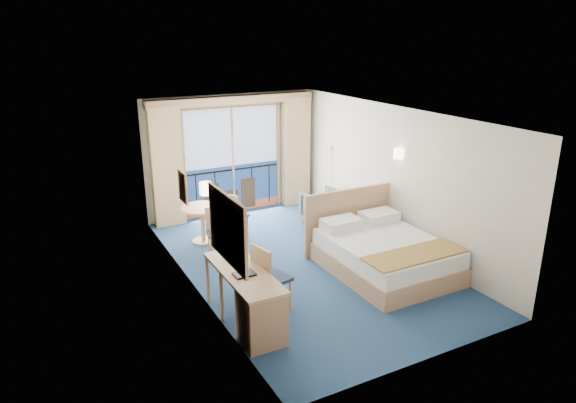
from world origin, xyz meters
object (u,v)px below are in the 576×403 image
object	(u,v)px
nightstand	(365,224)
desk	(258,309)
bed	(383,252)
floor_lamp	(326,163)
desk_chair	(268,275)
armchair	(324,207)
round_table	(202,215)
table_chair_a	(233,214)
table_chair_b	(217,228)

from	to	relation	value
nightstand	desk	size ratio (longest dim) A/B	0.30
bed	floor_lamp	bearing A→B (deg)	76.13
bed	desk_chair	xyz separation A→B (m)	(-2.37, -0.31, 0.26)
armchair	round_table	world-z (taller)	armchair
desk	round_table	distance (m)	3.63
bed	armchair	bearing A→B (deg)	82.72
bed	floor_lamp	size ratio (longest dim) A/B	1.49
armchair	table_chair_a	distance (m)	2.11
desk_chair	table_chair_b	distance (m)	2.38
desk_chair	round_table	xyz separation A→B (m)	(0.02, 3.02, -0.04)
armchair	floor_lamp	xyz separation A→B (m)	(0.47, 0.71, 0.79)
armchair	desk	bearing A→B (deg)	38.16
floor_lamp	round_table	size ratio (longest dim) A/B	1.88
nightstand	table_chair_b	distance (m)	3.03
armchair	table_chair_a	world-z (taller)	table_chair_a
floor_lamp	desk_chair	world-z (taller)	floor_lamp
nightstand	desk_chair	size ratio (longest dim) A/B	0.49
round_table	desk	bearing A→B (deg)	-97.19
round_table	bed	bearing A→B (deg)	-49.15
armchair	desk_chair	distance (m)	3.85
bed	table_chair_a	xyz separation A→B (m)	(-1.79, 2.50, 0.22)
bed	table_chair_a	distance (m)	3.08
armchair	desk_chair	bearing A→B (deg)	36.96
armchair	table_chair_b	xyz separation A→B (m)	(-2.60, -0.38, 0.13)
desk_chair	table_chair_a	xyz separation A→B (m)	(0.58, 2.80, -0.04)
armchair	table_chair_b	distance (m)	2.63
floor_lamp	desk_chair	size ratio (longest dim) A/B	1.44
nightstand	round_table	size ratio (longest dim) A/B	0.64
nightstand	round_table	bearing A→B (deg)	157.71
table_chair_b	desk_chair	bearing A→B (deg)	-80.72
table_chair_b	floor_lamp	bearing A→B (deg)	30.86
bed	table_chair_a	bearing A→B (deg)	125.64
table_chair_a	table_chair_b	world-z (taller)	table_chair_a
round_table	nightstand	bearing A→B (deg)	-22.29
table_chair_b	armchair	bearing A→B (deg)	19.68
nightstand	desk_chair	bearing A→B (deg)	-149.74
nightstand	desk	world-z (taller)	desk
bed	round_table	size ratio (longest dim) A/B	2.81
bed	desk	distance (m)	2.93
armchair	round_table	distance (m)	2.67
table_chair_a	table_chair_b	bearing A→B (deg)	97.15
table_chair_a	desk_chair	bearing A→B (deg)	134.64
desk	nightstand	bearing A→B (deg)	34.13
table_chair_b	bed	bearing A→B (deg)	-30.87
floor_lamp	table_chair_b	distance (m)	3.32
nightstand	armchair	bearing A→B (deg)	110.53
floor_lamp	table_chair_a	distance (m)	2.72
armchair	floor_lamp	size ratio (longest dim) A/B	0.53
armchair	desk	xyz separation A→B (m)	(-3.11, -3.34, 0.08)
desk	table_chair_b	bearing A→B (deg)	80.17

